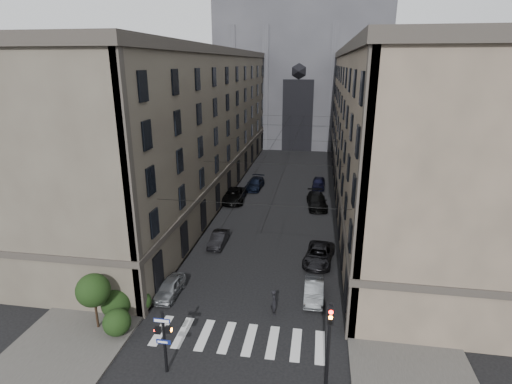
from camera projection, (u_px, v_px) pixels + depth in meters
The scene contains 19 objects.
sidewalk_left at pixel (210, 188), 56.57m from camera, with size 7.00×80.00×0.15m, color #383533.
sidewalk_right at pixel (362, 196), 53.39m from camera, with size 7.00×80.00×0.15m, color #383533.
zebra_crossing at pixel (238, 338), 25.89m from camera, with size 11.00×3.20×0.01m, color beige.
building_left at pixel (186, 122), 54.16m from camera, with size 13.60×60.60×18.85m.
building_right at pixel (392, 127), 50.08m from camera, with size 13.60×60.60×18.85m.
gothic_tower at pixel (302, 59), 86.10m from camera, with size 35.00×23.00×58.00m.
pedestrian_signal_left at pixel (164, 338), 22.42m from camera, with size 1.02×0.38×4.00m.
traffic_light_right at pixel (329, 335), 21.14m from camera, with size 0.34×0.50×5.20m.
shrub_cluster at pixel (110, 302), 26.67m from camera, with size 3.90×4.40×3.90m.
tram_wires at pixel (284, 141), 52.42m from camera, with size 14.00×60.00×0.43m.
car_left_near at pixel (170, 288), 30.53m from camera, with size 1.55×3.86×1.32m, color gray.
car_left_midnear at pixel (219, 239), 38.94m from camera, with size 1.36×3.90×1.29m, color black.
car_left_midfar at pixel (234, 195), 51.30m from camera, with size 2.69×5.83×1.62m, color black.
car_left_far at pixel (255, 184), 56.52m from camera, with size 2.09×5.13×1.49m, color black.
car_right_near at pixel (314, 290), 30.13m from camera, with size 1.41×4.05×1.34m, color gray.
car_right_midnear at pixel (319, 255), 35.58m from camera, with size 2.39×5.19×1.44m, color black.
car_right_midfar at pixel (317, 201), 49.23m from camera, with size 2.29×5.63×1.63m, color black.
car_right_far at pixel (319, 183), 56.81m from camera, with size 1.78×4.42×1.51m, color black.
pedestrian at pixel (274, 302), 28.11m from camera, with size 0.71×0.47×1.95m, color black.
Camera 1 is at (4.60, -16.23, 17.04)m, focal length 28.00 mm.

